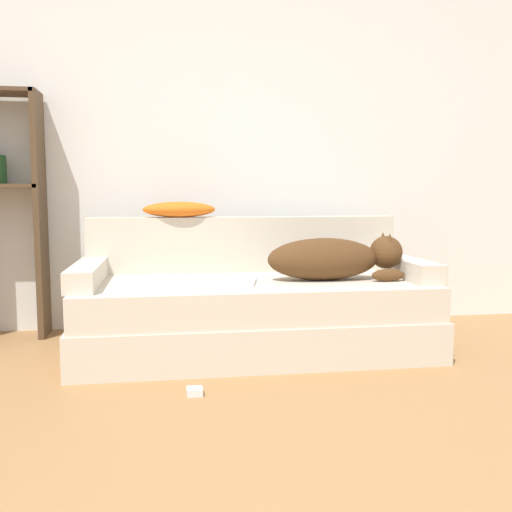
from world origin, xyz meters
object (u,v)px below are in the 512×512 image
throw_pillow (179,209)px  laptop (225,282)px  power_adapter (195,391)px  bookshelf (2,199)px  dog (335,258)px  couch (253,316)px

throw_pillow → laptop: bearing=-63.8°
power_adapter → bookshelf: bearing=131.6°
dog → throw_pillow: size_ratio=1.78×
dog → throw_pillow: 1.02m
couch → laptop: (-0.18, -0.09, 0.22)m
couch → throw_pillow: (-0.41, 0.39, 0.61)m
bookshelf → throw_pillow: bearing=-9.6°
couch → bookshelf: bearing=159.2°
dog → laptop: size_ratio=2.08×
couch → power_adapter: size_ratio=27.82×
dog → throw_pillow: (-0.88, 0.45, 0.27)m
dog → laptop: bearing=-177.1°
throw_pillow → bookshelf: bookshelf is taller
couch → bookshelf: 1.74m
couch → dog: size_ratio=2.50×
dog → bookshelf: (-1.97, 0.63, 0.34)m
laptop → throw_pillow: 0.66m
dog → couch: bearing=172.8°
power_adapter → dog: bearing=37.1°
couch → dog: (0.47, -0.06, 0.34)m
couch → bookshelf: bookshelf is taller
throw_pillow → dog: bearing=-27.0°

